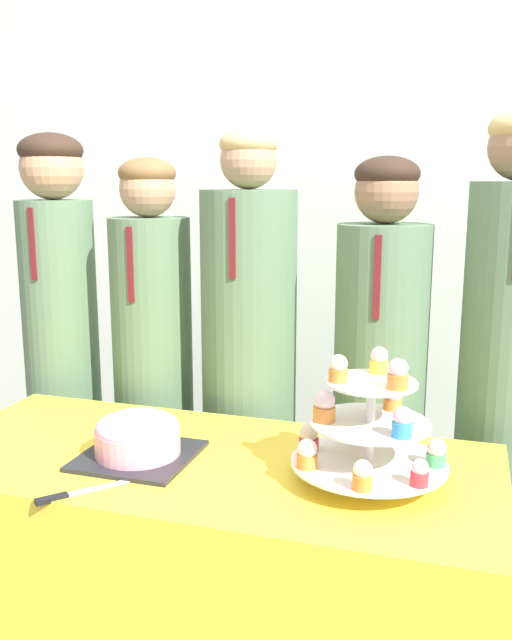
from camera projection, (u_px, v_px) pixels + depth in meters
name	position (u px, v px, depth m)	size (l,w,h in m)	color
wall_back	(326.00, 195.00, 2.72)	(9.00, 0.06, 2.70)	silver
table	(206.00, 604.00, 1.66)	(1.36, 0.60, 0.76)	yellow
round_cake	(138.00, 436.00, 1.58)	(0.26, 0.26, 0.11)	#232328
cake_knife	(71.00, 494.00, 1.40)	(0.16, 0.18, 0.01)	silver
cupcake_stand	(368.00, 428.00, 1.44)	(0.34, 0.34, 0.29)	silver
student_0	(63.00, 372.00, 2.26)	(0.24, 0.25, 1.55)	#567556
student_1	(154.00, 400.00, 2.17)	(0.25, 0.26, 1.47)	#567556
student_2	(249.00, 403.00, 2.07)	(0.28, 0.29, 1.55)	#567556
student_3	(378.00, 425.00, 1.96)	(0.26, 0.27, 1.47)	#567556
student_4	(502.00, 417.00, 1.85)	(0.24, 0.25, 1.58)	#567556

